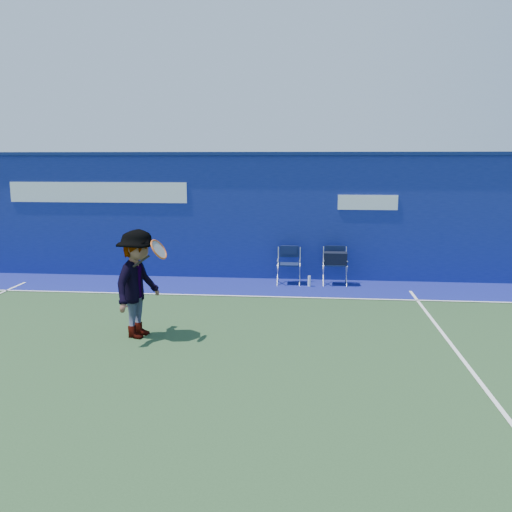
# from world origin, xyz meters

# --- Properties ---
(ground) EXTENTS (80.00, 80.00, 0.00)m
(ground) POSITION_xyz_m (0.00, 0.00, 0.00)
(ground) COLOR #274324
(ground) RESTS_ON ground
(stadium_wall) EXTENTS (24.00, 0.50, 3.08)m
(stadium_wall) POSITION_xyz_m (-0.00, 5.20, 1.55)
(stadium_wall) COLOR navy
(stadium_wall) RESTS_ON ground
(out_of_bounds_strip) EXTENTS (24.00, 1.80, 0.01)m
(out_of_bounds_strip) POSITION_xyz_m (0.00, 4.10, 0.00)
(out_of_bounds_strip) COLOR navy
(out_of_bounds_strip) RESTS_ON ground
(court_lines) EXTENTS (24.00, 12.00, 0.01)m
(court_lines) POSITION_xyz_m (0.00, 0.60, 0.01)
(court_lines) COLOR white
(court_lines) RESTS_ON out_of_bounds_strip
(directors_chair_left) EXTENTS (0.52, 0.48, 0.88)m
(directors_chair_left) POSITION_xyz_m (1.77, 4.51, 0.29)
(directors_chair_left) COLOR silver
(directors_chair_left) RESTS_ON ground
(directors_chair_right) EXTENTS (0.53, 0.48, 0.89)m
(directors_chair_right) POSITION_xyz_m (2.85, 4.52, 0.37)
(directors_chair_right) COLOR silver
(directors_chair_right) RESTS_ON ground
(water_bottle) EXTENTS (0.07, 0.07, 0.25)m
(water_bottle) POSITION_xyz_m (2.26, 4.26, 0.13)
(water_bottle) COLOR white
(water_bottle) RESTS_ON ground
(tennis_player) EXTENTS (1.00, 1.28, 1.79)m
(tennis_player) POSITION_xyz_m (-0.56, 0.42, 0.90)
(tennis_player) COLOR #EA4738
(tennis_player) RESTS_ON ground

